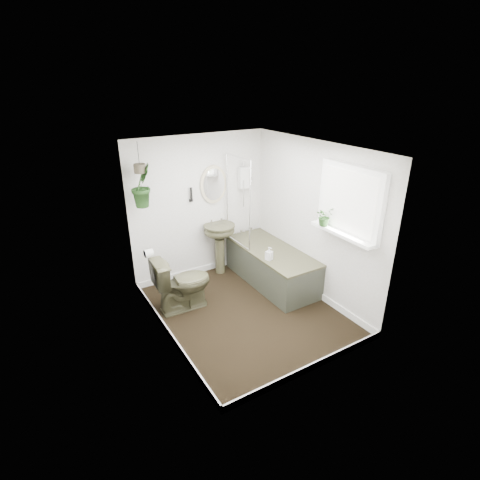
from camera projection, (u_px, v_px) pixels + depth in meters
floor at (245, 311)px, 5.34m from camera, size 2.30×2.80×0.02m
ceiling at (247, 147)px, 4.42m from camera, size 2.30×2.80×0.02m
wall_back at (199, 207)px, 5.99m from camera, size 2.30×0.02×2.30m
wall_front at (320, 284)px, 3.77m from camera, size 2.30×0.02×2.30m
wall_left at (161, 257)px, 4.33m from camera, size 0.02×2.80×2.30m
wall_right at (314, 221)px, 5.43m from camera, size 0.02×2.80×2.30m
skirting at (245, 308)px, 5.32m from camera, size 2.30×2.80×0.10m
bathtub at (271, 266)px, 6.00m from camera, size 0.72×1.72×0.58m
bath_screen at (238, 202)px, 5.83m from camera, size 0.04×0.72×1.40m
shower_box at (244, 177)px, 6.15m from camera, size 0.20×0.10×0.35m
oval_mirror at (214, 185)px, 5.93m from camera, size 0.46×0.03×0.62m
wall_sconce at (191, 195)px, 5.78m from camera, size 0.04×0.04×0.22m
toilet_roll_holder at (149, 253)px, 5.01m from camera, size 0.11×0.11×0.11m
window_recess at (350, 201)px, 4.65m from camera, size 0.08×1.00×0.90m
window_sill at (342, 233)px, 4.78m from camera, size 0.18×1.00×0.04m
window_blinds at (348, 202)px, 4.63m from camera, size 0.01×0.86×0.76m
toilet at (183, 283)px, 5.27m from camera, size 0.82×0.48×0.82m
pedestal_sink at (220, 249)px, 6.24m from camera, size 0.56×0.49×0.87m
sill_plant at (324, 216)px, 4.94m from camera, size 0.24×0.21×0.26m
hanging_plant at (142, 186)px, 5.09m from camera, size 0.41×0.42×0.59m
soap_bottle at (269, 254)px, 5.51m from camera, size 0.11×0.12×0.20m
hanging_pot at (140, 168)px, 5.00m from camera, size 0.16×0.16×0.12m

